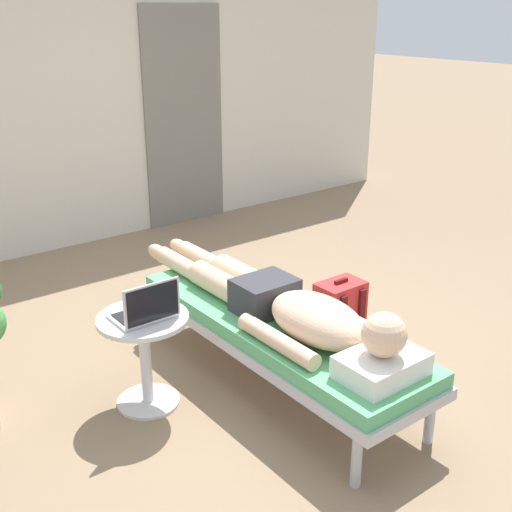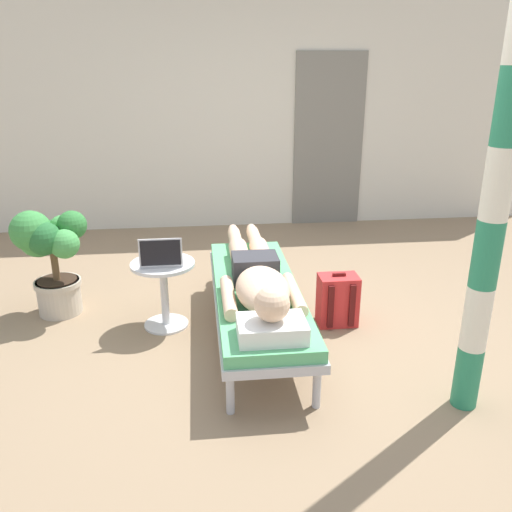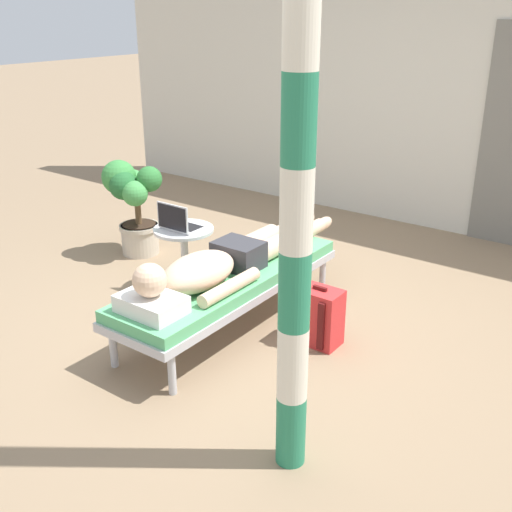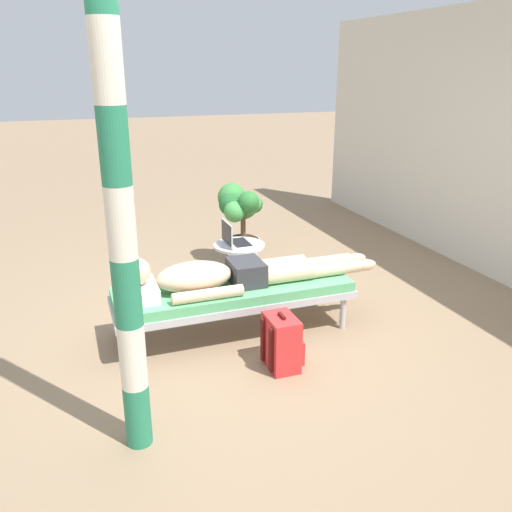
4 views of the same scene
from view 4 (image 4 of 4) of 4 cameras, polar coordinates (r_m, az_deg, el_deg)
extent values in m
plane|color=#8C7256|center=(4.46, -1.03, -8.37)|extent=(40.00, 40.00, 0.00)
cylinder|color=#B7B7BC|center=(4.97, 6.41, -3.64)|extent=(0.05, 0.05, 0.28)
cylinder|color=#B7B7BC|center=(4.56, 9.23, -6.00)|extent=(0.05, 0.05, 0.28)
cylinder|color=#B7B7BC|center=(4.54, -14.03, -6.53)|extent=(0.05, 0.05, 0.28)
cylinder|color=#B7B7BC|center=(4.08, -13.19, -9.55)|extent=(0.05, 0.05, 0.28)
cube|color=#B7B7BC|center=(4.39, -2.39, -4.40)|extent=(0.61, 1.95, 0.06)
cube|color=#59B272|center=(4.36, -2.40, -3.56)|extent=(0.59, 1.91, 0.08)
cube|color=white|center=(4.18, -12.44, -3.68)|extent=(0.40, 0.28, 0.11)
sphere|color=beige|center=(4.12, -12.60, -1.63)|extent=(0.21, 0.21, 0.21)
ellipsoid|color=beige|center=(4.22, -6.59, -2.19)|extent=(0.35, 0.60, 0.23)
cylinder|color=beige|center=(4.46, -6.60, -1.95)|extent=(0.09, 0.55, 0.09)
cylinder|color=beige|center=(4.06, -5.13, -4.11)|extent=(0.09, 0.55, 0.09)
cube|color=#333338|center=(4.34, -1.05, -1.73)|extent=(0.33, 0.26, 0.19)
cylinder|color=beige|center=(4.53, 2.67, -1.06)|extent=(0.15, 0.42, 0.15)
cylinder|color=beige|center=(4.71, 7.51, -0.65)|extent=(0.11, 0.44, 0.11)
ellipsoid|color=beige|center=(4.85, 10.56, -0.30)|extent=(0.09, 0.20, 0.10)
cylinder|color=beige|center=(4.39, 3.51, -1.80)|extent=(0.15, 0.42, 0.15)
cylinder|color=beige|center=(4.57, 8.47, -1.35)|extent=(0.11, 0.44, 0.11)
ellipsoid|color=beige|center=(4.71, 11.58, -0.96)|extent=(0.09, 0.20, 0.10)
cylinder|color=silver|center=(5.17, -1.74, -4.15)|extent=(0.34, 0.34, 0.02)
cylinder|color=silver|center=(5.08, -1.77, -1.58)|extent=(0.06, 0.06, 0.48)
cylinder|color=silver|center=(4.99, -1.80, 1.12)|extent=(0.48, 0.48, 0.02)
cube|color=silver|center=(4.99, -1.80, 1.35)|extent=(0.31, 0.22, 0.02)
cube|color=black|center=(4.99, -1.69, 1.47)|extent=(0.27, 0.15, 0.00)
cube|color=silver|center=(4.92, -3.10, 2.45)|extent=(0.31, 0.01, 0.21)
cube|color=black|center=(4.92, -3.19, 2.44)|extent=(0.29, 0.00, 0.19)
cube|color=red|center=(3.94, 2.71, -9.16)|extent=(0.30, 0.20, 0.40)
cube|color=red|center=(4.01, 4.30, -9.74)|extent=(0.23, 0.04, 0.18)
cube|color=#531212|center=(3.97, 0.74, -8.89)|extent=(0.04, 0.02, 0.34)
cube|color=#531212|center=(3.83, 1.62, -10.00)|extent=(0.04, 0.02, 0.34)
cube|color=#531212|center=(3.84, 2.76, -6.39)|extent=(0.10, 0.02, 0.02)
cylinder|color=#BFB29E|center=(5.99, -1.36, 0.58)|extent=(0.34, 0.34, 0.28)
cylinder|color=#BFB29E|center=(5.95, -1.37, 1.67)|extent=(0.37, 0.37, 0.04)
cylinder|color=#332319|center=(5.94, -1.37, 1.90)|extent=(0.31, 0.31, 0.01)
cylinder|color=brown|center=(5.90, -1.38, 3.33)|extent=(0.06, 0.06, 0.32)
sphere|color=#2D7233|center=(5.67, -0.79, 5.78)|extent=(0.23, 0.23, 0.23)
sphere|color=#429347|center=(5.79, -0.38, 5.63)|extent=(0.20, 0.20, 0.20)
sphere|color=#23602D|center=(5.95, -0.25, 5.55)|extent=(0.20, 0.20, 0.20)
sphere|color=#429347|center=(5.97, -1.31, 5.37)|extent=(0.30, 0.30, 0.30)
sphere|color=#38843D|center=(5.90, -2.60, 6.25)|extent=(0.31, 0.31, 0.31)
sphere|color=#23602D|center=(5.81, -2.72, 5.53)|extent=(0.26, 0.26, 0.26)
sphere|color=#429347|center=(5.69, -2.31, 4.72)|extent=(0.23, 0.23, 0.23)
cylinder|color=#267F59|center=(3.30, -12.48, -16.12)|extent=(0.15, 0.15, 0.38)
cylinder|color=silver|center=(3.09, -13.01, -10.32)|extent=(0.15, 0.15, 0.38)
cylinder|color=#267F59|center=(2.93, -13.58, -3.78)|extent=(0.15, 0.15, 0.38)
cylinder|color=silver|center=(2.80, -14.20, 3.46)|extent=(0.15, 0.15, 0.38)
cylinder|color=#267F59|center=(2.72, -14.88, 11.25)|extent=(0.15, 0.15, 0.38)
cylinder|color=silver|center=(2.70, -15.62, 19.34)|extent=(0.15, 0.15, 0.38)
camera|label=1|loc=(6.01, -33.59, 15.93)|focal=45.47mm
camera|label=2|loc=(4.81, -49.58, 11.22)|focal=37.32mm
camera|label=3|loc=(2.32, -76.06, 6.71)|focal=43.16mm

